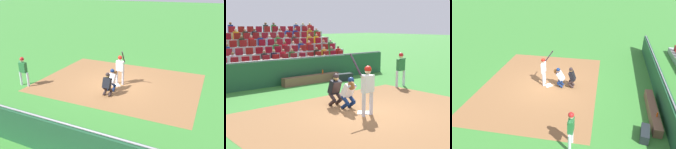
{
  "view_description": "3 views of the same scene",
  "coord_description": "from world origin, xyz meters",
  "views": [
    {
      "loc": [
        5.31,
        -11.72,
        5.48
      ],
      "look_at": [
        0.17,
        -0.89,
        1.02
      ],
      "focal_mm": 38.16,
      "sensor_mm": 36.0,
      "label": 1
    },
    {
      "loc": [
        7.42,
        7.64,
        3.13
      ],
      "look_at": [
        0.32,
        -1.06,
        1.3
      ],
      "focal_mm": 48.99,
      "sensor_mm": 36.0,
      "label": 2
    },
    {
      "loc": [
        -11.62,
        -3.44,
        6.81
      ],
      "look_at": [
        -0.21,
        -1.04,
        0.98
      ],
      "focal_mm": 35.66,
      "sensor_mm": 36.0,
      "label": 3
    }
  ],
  "objects": [
    {
      "name": "water_bottle_on_bench",
      "position": [
        -2.55,
        -5.94,
        0.55
      ],
      "size": [
        0.07,
        0.07,
        0.22
      ],
      "primitive_type": "cylinder",
      "color": "#DF5215",
      "rests_on": "dugout_bench"
    },
    {
      "name": "batter_at_plate",
      "position": [
        0.13,
        0.29,
        1.09
      ],
      "size": [
        0.63,
        0.68,
        2.16
      ],
      "color": "silver",
      "rests_on": "ground_plane"
    },
    {
      "name": "on_deck_batter",
      "position": [
        -4.8,
        -2.28,
        1.05
      ],
      "size": [
        0.67,
        0.24,
        1.74
      ],
      "color": "silver",
      "rests_on": "ground_plane"
    },
    {
      "name": "dugout_wall",
      "position": [
        0.0,
        -6.44,
        0.67
      ],
      "size": [
        15.31,
        0.24,
        1.4
      ],
      "color": "#205132",
      "rests_on": "ground_plane"
    },
    {
      "name": "home_plate_umpire",
      "position": [
        0.16,
        -1.43,
        0.71
      ],
      "size": [
        0.47,
        0.46,
        1.3
      ],
      "color": "#2D2020",
      "rests_on": "ground_plane"
    },
    {
      "name": "infield_dirt_patch",
      "position": [
        0.0,
        0.5,
        0.0
      ],
      "size": [
        9.42,
        7.14,
        0.01
      ],
      "primitive_type": "cube",
      "rotation": [
        0.0,
        0.0,
        0.02
      ],
      "color": "olive",
      "rests_on": "ground_plane"
    },
    {
      "name": "dugout_bench",
      "position": [
        -1.79,
        -5.89,
        0.22
      ],
      "size": [
        3.53,
        0.4,
        0.44
      ],
      "primitive_type": "cube",
      "color": "brown",
      "rests_on": "ground_plane"
    },
    {
      "name": "ground_plane",
      "position": [
        0.0,
        0.0,
        0.0
      ],
      "size": [
        160.0,
        160.0,
        0.0
      ],
      "primitive_type": "plane",
      "color": "#3B8333"
    },
    {
      "name": "catcher_crouching",
      "position": [
        0.07,
        -0.72,
        0.7
      ],
      "size": [
        0.46,
        0.7,
        1.25
      ],
      "color": "navy",
      "rests_on": "ground_plane"
    },
    {
      "name": "home_plate_marker",
      "position": [
        0.0,
        0.0,
        0.02
      ],
      "size": [
        0.62,
        0.62,
        0.02
      ],
      "primitive_type": "cube",
      "rotation": [
        0.0,
        0.0,
        0.79
      ],
      "color": "white",
      "rests_on": "infield_dirt_patch"
    }
  ]
}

